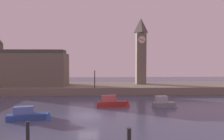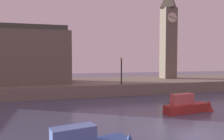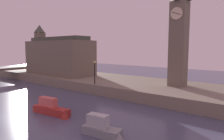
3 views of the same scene
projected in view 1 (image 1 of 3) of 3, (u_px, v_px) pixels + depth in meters
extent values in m
plane|color=#474C66|center=(88.00, 116.00, 24.04)|extent=(120.00, 120.00, 0.00)
cube|color=slate|center=(95.00, 88.00, 43.97)|extent=(70.00, 12.00, 1.50)
cube|color=#6B6051|center=(141.00, 58.00, 45.07)|extent=(2.15, 2.15, 11.69)
cylinder|color=beige|center=(142.00, 40.00, 43.77)|extent=(1.63, 0.12, 1.63)
cube|color=black|center=(142.00, 40.00, 43.70)|extent=(1.25, 0.04, 0.49)
pyramid|color=#4A4339|center=(141.00, 25.00, 44.75)|extent=(2.36, 2.36, 3.32)
cube|color=#6B6051|center=(30.00, 70.00, 41.89)|extent=(15.41, 6.19, 6.79)
cube|color=#42473D|center=(30.00, 52.00, 41.73)|extent=(14.64, 3.71, 0.80)
cylinder|color=black|center=(95.00, 80.00, 38.52)|extent=(0.16, 0.16, 3.11)
sphere|color=#F2E099|center=(95.00, 71.00, 38.44)|extent=(0.36, 0.36, 0.36)
cylinder|color=#282828|center=(28.00, 132.00, 15.98)|extent=(0.30, 0.30, 1.75)
cylinder|color=#282828|center=(129.00, 140.00, 14.41)|extent=(0.36, 0.36, 1.74)
cube|color=#2D4C93|center=(28.00, 117.00, 22.43)|extent=(4.64, 2.09, 0.66)
cube|color=#5B7AC1|center=(24.00, 110.00, 22.38)|extent=(2.21, 1.24, 0.86)
cone|color=#2D4C93|center=(48.00, 116.00, 22.53)|extent=(1.26, 1.26, 1.12)
cube|color=maroon|center=(112.00, 104.00, 29.00)|extent=(4.61, 1.64, 0.74)
cube|color=#CC5651|center=(109.00, 98.00, 28.94)|extent=(2.19, 0.99, 0.94)
cone|color=maroon|center=(128.00, 104.00, 29.09)|extent=(1.01, 1.01, 1.13)
cube|color=gray|center=(164.00, 105.00, 28.71)|extent=(3.38, 1.64, 0.65)
cube|color=#A8ADB2|center=(161.00, 99.00, 28.66)|extent=(1.80, 1.06, 0.96)
cone|color=gray|center=(175.00, 104.00, 28.78)|extent=(1.18, 1.18, 0.81)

